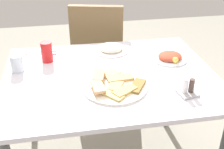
{
  "coord_description": "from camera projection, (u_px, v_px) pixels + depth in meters",
  "views": [
    {
      "loc": [
        -0.23,
        -1.36,
        1.51
      ],
      "look_at": [
        0.0,
        -0.06,
        0.76
      ],
      "focal_mm": 46.16,
      "sensor_mm": 36.0,
      "label": 1
    }
  ],
  "objects": [
    {
      "name": "dining_chair",
      "position": [
        98.0,
        50.0,
        2.35
      ],
      "size": [
        0.51,
        0.51,
        0.93
      ],
      "color": "brown",
      "rests_on": "ground_plane"
    },
    {
      "name": "fork",
      "position": [
        41.0,
        53.0,
        1.81
      ],
      "size": [
        0.19,
        0.06,
        0.0
      ],
      "primitive_type": "cube",
      "rotation": [
        0.0,
        0.0,
        -0.21
      ],
      "color": "silver",
      "rests_on": "paper_napkin"
    },
    {
      "name": "dining_table",
      "position": [
        110.0,
        86.0,
        1.62
      ],
      "size": [
        1.16,
        0.89,
        0.73
      ],
      "color": "white",
      "rests_on": "ground_plane"
    },
    {
      "name": "condiment_caddy",
      "position": [
        188.0,
        89.0,
        1.4
      ],
      "size": [
        0.1,
        0.1,
        0.09
      ],
      "color": "#B2B2B7",
      "rests_on": "dining_table"
    },
    {
      "name": "paper_napkin",
      "position": [
        41.0,
        53.0,
        1.83
      ],
      "size": [
        0.19,
        0.19,
        0.0
      ],
      "primitive_type": "cube",
      "rotation": [
        0.0,
        0.0,
        -0.24
      ],
      "color": "white",
      "rests_on": "dining_table"
    },
    {
      "name": "drinking_glass",
      "position": [
        17.0,
        63.0,
        1.59
      ],
      "size": [
        0.07,
        0.07,
        0.1
      ],
      "primitive_type": "cylinder",
      "color": "silver",
      "rests_on": "dining_table"
    },
    {
      "name": "salad_plate_rice",
      "position": [
        111.0,
        49.0,
        1.84
      ],
      "size": [
        0.22,
        0.22,
        0.05
      ],
      "color": "white",
      "rests_on": "dining_table"
    },
    {
      "name": "spoon",
      "position": [
        41.0,
        51.0,
        1.84
      ],
      "size": [
        0.19,
        0.04,
        0.0
      ],
      "primitive_type": "cube",
      "rotation": [
        0.0,
        0.0,
        -0.15
      ],
      "color": "silver",
      "rests_on": "paper_napkin"
    },
    {
      "name": "salad_plate_greens",
      "position": [
        170.0,
        57.0,
        1.74
      ],
      "size": [
        0.21,
        0.21,
        0.05
      ],
      "color": "white",
      "rests_on": "dining_table"
    },
    {
      "name": "pide_platter",
      "position": [
        115.0,
        85.0,
        1.46
      ],
      "size": [
        0.33,
        0.33,
        0.04
      ],
      "color": "white",
      "rests_on": "dining_table"
    },
    {
      "name": "soda_can",
      "position": [
        47.0,
        52.0,
        1.7
      ],
      "size": [
        0.09,
        0.09,
        0.12
      ],
      "primitive_type": "cylinder",
      "rotation": [
        0.0,
        0.0,
        5.77
      ],
      "color": "red",
      "rests_on": "dining_table"
    }
  ]
}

